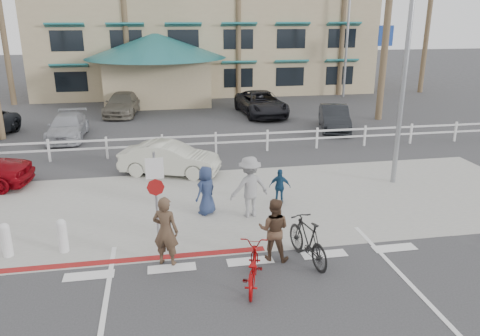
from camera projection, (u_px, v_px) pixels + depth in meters
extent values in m
plane|color=#333335|center=(255.00, 274.00, 11.47)|extent=(140.00, 140.00, 0.00)
cube|color=#333335|center=(275.00, 324.00, 9.60)|extent=(12.00, 16.00, 0.01)
cube|color=gray|center=(227.00, 204.00, 15.67)|extent=(22.00, 7.00, 0.01)
cube|color=#333335|center=(213.00, 167.00, 19.41)|extent=(40.00, 5.00, 0.01)
cube|color=#333335|center=(194.00, 119.00, 28.29)|extent=(50.00, 16.00, 0.01)
cube|color=maroon|center=(132.00, 260.00, 12.08)|extent=(7.00, 0.25, 0.02)
imported|color=#890405|center=(252.00, 267.00, 10.83)|extent=(1.10, 1.94, 0.96)
imported|color=#4C3727|center=(166.00, 231.00, 11.64)|extent=(0.79, 0.67, 1.83)
imported|color=black|center=(308.00, 240.00, 11.90)|extent=(0.91, 2.03, 1.18)
imported|color=#4D3525|center=(274.00, 229.00, 11.92)|extent=(1.00, 0.90, 1.67)
imported|color=gray|center=(250.00, 187.00, 14.45)|extent=(1.39, 0.99, 1.95)
imported|color=navy|center=(280.00, 187.00, 15.54)|extent=(0.76, 0.50, 1.20)
imported|color=navy|center=(206.00, 190.00, 14.68)|extent=(0.90, 0.89, 1.57)
imported|color=beige|center=(170.00, 159.00, 18.40)|extent=(4.13, 2.59, 1.28)
imported|color=#9799A1|center=(68.00, 127.00, 23.73)|extent=(1.72, 4.23, 1.23)
imported|color=black|center=(334.00, 118.00, 25.50)|extent=(2.41, 4.27, 1.33)
imported|color=#666053|center=(123.00, 104.00, 29.43)|extent=(2.45, 4.82, 1.34)
imported|color=black|center=(261.00, 103.00, 29.28)|extent=(2.75, 5.43, 1.47)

